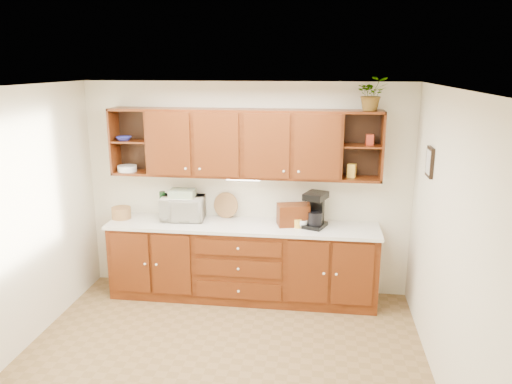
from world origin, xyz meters
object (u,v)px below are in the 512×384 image
(microwave, at_px, (183,208))
(bread_box, at_px, (293,215))
(coffee_maker, at_px, (315,210))
(potted_plant, at_px, (372,94))

(microwave, bearing_deg, bread_box, -7.14)
(microwave, distance_m, bread_box, 1.35)
(microwave, bearing_deg, coffee_maker, -7.50)
(bread_box, height_order, coffee_maker, coffee_maker)
(microwave, relative_size, potted_plant, 1.39)
(bread_box, height_order, potted_plant, potted_plant)
(bread_box, distance_m, potted_plant, 1.64)
(bread_box, bearing_deg, potted_plant, -11.80)
(coffee_maker, distance_m, potted_plant, 1.46)
(bread_box, bearing_deg, microwave, 163.63)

